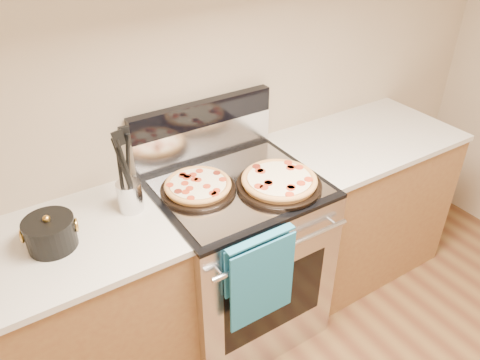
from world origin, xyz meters
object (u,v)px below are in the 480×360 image
range_body (237,259)px  utensil_crock (130,196)px  pepperoni_pizza_back (198,186)px  saucepan (51,234)px  pepperoni_pizza_front (279,182)px

range_body → utensil_crock: utensil_crock is taller
utensil_crock → pepperoni_pizza_back: bearing=-10.0°
utensil_crock → saucepan: bearing=-169.3°
saucepan → pepperoni_pizza_back: bearing=1.1°
utensil_crock → saucepan: 0.36m
pepperoni_pizza_back → utensil_crock: 0.31m
range_body → utensil_crock: (-0.48, 0.09, 0.53)m
pepperoni_pizza_back → utensil_crock: bearing=170.0°
pepperoni_pizza_back → range_body: bearing=-12.7°
range_body → pepperoni_pizza_front: pepperoni_pizza_front is taller
range_body → saucepan: saucepan is taller
pepperoni_pizza_front → pepperoni_pizza_back: bearing=152.7°
pepperoni_pizza_front → saucepan: size_ratio=2.07×
range_body → pepperoni_pizza_back: pepperoni_pizza_back is taller
range_body → pepperoni_pizza_front: bearing=-40.9°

